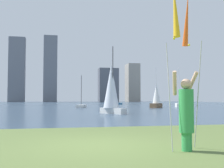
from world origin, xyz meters
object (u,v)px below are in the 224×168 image
Objects in this scene: sailboat_3 at (111,89)px; sailboat_6 at (117,103)px; person at (186,111)px; kite_flag_right at (187,23)px; sailboat_5 at (81,106)px; kite_flag_left at (175,13)px; sailboat_1 at (179,105)px; sailboat_2 at (156,97)px.

sailboat_6 is (8.63, 36.31, -1.89)m from sailboat_3.
sailboat_6 is at bearing 78.61° from person.
person is 54.10m from sailboat_6.
kite_flag_right is 16.26m from sailboat_3.
kite_flag_left is at bearing -91.65° from sailboat_5.
sailboat_3 is at bearing -103.37° from sailboat_6.
sailboat_5 is (0.96, 33.29, -3.02)m from kite_flag_left.
sailboat_1 reaches higher than kite_flag_right.
sailboat_6 is (10.62, 53.37, -3.05)m from kite_flag_left.
sailboat_2 is at bearing 69.87° from kite_flag_left.
sailboat_6 is at bearing 103.33° from sailboat_1.
kite_flag_left is 1.18m from kite_flag_right.
sailboat_1 is 21.39m from sailboat_6.
sailboat_3 is (-13.56, -15.50, 1.76)m from sailboat_1.
sailboat_1 is 1.06× the size of sailboat_3.
person is at bearing -95.47° from sailboat_3.
sailboat_3 reaches higher than sailboat_5.
sailboat_2 is 1.21× the size of sailboat_5.
person is 2.48m from kite_flag_right.
sailboat_1 is 1.57× the size of sailboat_6.
person is at bearing -121.25° from kite_flag_right.
person is 32.09m from sailboat_2.
sailboat_5 is at bearing 93.63° from sailboat_3.
sailboat_1 is 14.61m from sailboat_5.
kite_flag_right is (0.77, 0.89, 0.04)m from kite_flag_left.
kite_flag_right is at bearing -94.33° from sailboat_3.
sailboat_5 is at bearing 88.52° from person.
sailboat_2 is (11.17, 30.47, -1.72)m from kite_flag_left.
sailboat_2 is at bearing -154.58° from sailboat_1.
sailboat_1 reaches higher than sailboat_5.
kite_flag_left is 36.20m from sailboat_1.
kite_flag_left is 0.88× the size of sailboat_5.
kite_flag_left is 0.71× the size of sailboat_3.
kite_flag_left is at bearing -115.54° from sailboat_1.
sailboat_5 is at bearing 88.35° from kite_flag_left.
kite_flag_left is (-0.38, -0.26, 2.33)m from person.
kite_flag_right is at bearing 49.26° from kite_flag_left.
sailboat_1 is at bearing -2.88° from sailboat_5.
sailboat_1 reaches higher than kite_flag_left.
sailboat_1 is at bearing 64.97° from kite_flag_right.
sailboat_5 is (0.58, 33.03, -0.70)m from person.
sailboat_3 reaches higher than kite_flag_right.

